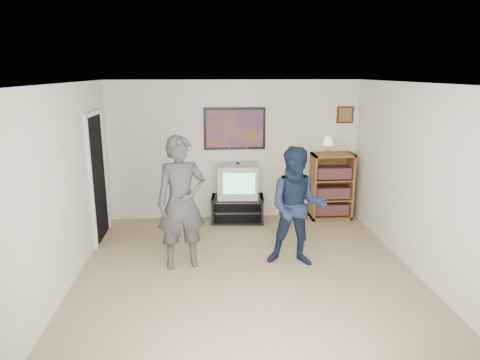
{
  "coord_description": "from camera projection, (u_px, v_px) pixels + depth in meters",
  "views": [
    {
      "loc": [
        -0.51,
        -5.1,
        2.64
      ],
      "look_at": [
        -0.04,
        0.73,
        1.15
      ],
      "focal_mm": 32.0,
      "sensor_mm": 36.0,
      "label": 1
    }
  ],
  "objects": [
    {
      "name": "room_shell",
      "position": [
        246.0,
        180.0,
        5.64
      ],
      "size": [
        4.51,
        5.0,
        2.51
      ],
      "color": "#90805B",
      "rests_on": "ground"
    },
    {
      "name": "media_stand",
      "position": [
        238.0,
        209.0,
        7.71
      ],
      "size": [
        0.97,
        0.59,
        0.46
      ],
      "rotation": [
        0.0,
        0.0,
        -0.08
      ],
      "color": "black",
      "rests_on": "room_shell"
    },
    {
      "name": "crt_television",
      "position": [
        238.0,
        180.0,
        7.58
      ],
      "size": [
        0.74,
        0.64,
        0.59
      ],
      "primitive_type": null,
      "rotation": [
        0.0,
        0.0,
        -0.07
      ],
      "color": "#AAAAA4",
      "rests_on": "media_stand"
    },
    {
      "name": "bookshelf",
      "position": [
        331.0,
        186.0,
        7.8
      ],
      "size": [
        0.73,
        0.42,
        1.21
      ],
      "primitive_type": null,
      "color": "brown",
      "rests_on": "room_shell"
    },
    {
      "name": "table_lamp",
      "position": [
        328.0,
        146.0,
        7.56
      ],
      "size": [
        0.19,
        0.19,
        0.31
      ],
      "primitive_type": null,
      "color": "beige",
      "rests_on": "bookshelf"
    },
    {
      "name": "person_tall",
      "position": [
        181.0,
        203.0,
        5.78
      ],
      "size": [
        0.74,
        0.57,
        1.83
      ],
      "primitive_type": "imported",
      "rotation": [
        0.0,
        0.0,
        0.21
      ],
      "color": "#3D3C3F",
      "rests_on": "room_shell"
    },
    {
      "name": "person_short",
      "position": [
        297.0,
        207.0,
        5.84
      ],
      "size": [
        0.93,
        0.79,
        1.67
      ],
      "primitive_type": "imported",
      "rotation": [
        0.0,
        0.0,
        -0.21
      ],
      "color": "#141F38",
      "rests_on": "room_shell"
    },
    {
      "name": "controller_left",
      "position": [
        178.0,
        180.0,
        5.93
      ],
      "size": [
        0.08,
        0.13,
        0.04
      ],
      "primitive_type": "cube",
      "rotation": [
        0.0,
        0.0,
        0.4
      ],
      "color": "white",
      "rests_on": "person_tall"
    },
    {
      "name": "controller_right",
      "position": [
        290.0,
        195.0,
        5.99
      ],
      "size": [
        0.07,
        0.12,
        0.03
      ],
      "primitive_type": "cube",
      "rotation": [
        0.0,
        0.0,
        -0.32
      ],
      "color": "white",
      "rests_on": "person_short"
    },
    {
      "name": "poster",
      "position": [
        235.0,
        129.0,
        7.6
      ],
      "size": [
        1.1,
        0.03,
        0.75
      ],
      "primitive_type": "cube",
      "color": "black",
      "rests_on": "room_shell"
    },
    {
      "name": "air_vent",
      "position": [
        203.0,
        112.0,
        7.49
      ],
      "size": [
        0.28,
        0.02,
        0.14
      ],
      "primitive_type": "cube",
      "color": "white",
      "rests_on": "room_shell"
    },
    {
      "name": "small_picture",
      "position": [
        345.0,
        115.0,
        7.7
      ],
      "size": [
        0.3,
        0.03,
        0.3
      ],
      "primitive_type": "cube",
      "color": "black",
      "rests_on": "room_shell"
    },
    {
      "name": "doorway",
      "position": [
        97.0,
        178.0,
        6.74
      ],
      "size": [
        0.03,
        0.85,
        2.0
      ],
      "primitive_type": "cube",
      "color": "black",
      "rests_on": "room_shell"
    }
  ]
}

